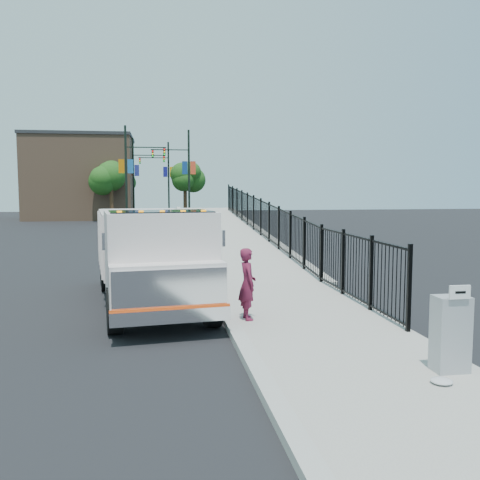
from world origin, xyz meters
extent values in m
plane|color=black|center=(0.00, 0.00, 0.00)|extent=(120.00, 120.00, 0.00)
cube|color=#9E998E|center=(1.93, -2.00, 0.06)|extent=(3.55, 12.00, 0.12)
cube|color=#ADAAA3|center=(0.00, -2.00, 0.08)|extent=(0.30, 12.00, 0.16)
cube|color=#9E998E|center=(2.12, 16.00, 0.00)|extent=(3.95, 24.06, 3.19)
cube|color=black|center=(3.55, 12.00, 0.90)|extent=(0.10, 28.00, 1.80)
cube|color=black|center=(-1.85, 2.35, 0.56)|extent=(1.84, 6.96, 0.22)
cube|color=silver|center=(-1.57, 0.04, 1.57)|extent=(2.63, 2.50, 2.03)
cube|color=silver|center=(-1.42, -1.22, 1.06)|extent=(2.45, 0.99, 1.01)
cube|color=silver|center=(-1.37, -1.59, 1.06)|extent=(2.32, 0.36, 0.86)
cube|color=silver|center=(-1.36, -1.67, 0.56)|extent=(2.44, 0.48, 0.28)
cube|color=#D9400E|center=(-1.36, -1.67, 0.71)|extent=(2.42, 0.35, 0.06)
cube|color=black|center=(-1.54, -0.21, 2.18)|extent=(2.37, 1.58, 0.86)
cube|color=silver|center=(-2.01, 3.66, 1.57)|extent=(2.93, 4.52, 1.72)
cube|color=silver|center=(-2.70, -1.12, 2.03)|extent=(0.07, 0.07, 0.35)
cube|color=silver|center=(-0.19, -0.81, 2.03)|extent=(0.07, 0.07, 0.35)
cube|color=orange|center=(-2.40, -0.68, 2.60)|extent=(0.11, 0.09, 0.06)
cube|color=orange|center=(-1.95, -0.62, 2.60)|extent=(0.11, 0.09, 0.06)
cube|color=orange|center=(-1.50, -0.56, 2.60)|extent=(0.11, 0.09, 0.06)
cube|color=orange|center=(-1.04, -0.51, 2.60)|extent=(0.11, 0.09, 0.06)
cube|color=orange|center=(-0.59, -0.45, 2.60)|extent=(0.11, 0.09, 0.06)
cylinder|color=black|center=(-2.54, -0.79, 0.51)|extent=(0.44, 1.05, 1.01)
cylinder|color=black|center=(-0.43, -0.54, 0.51)|extent=(0.44, 1.05, 1.01)
cylinder|color=black|center=(-3.14, 4.14, 0.51)|extent=(0.44, 1.05, 1.01)
cylinder|color=black|center=(-1.03, 4.39, 0.51)|extent=(0.44, 1.05, 1.01)
cylinder|color=black|center=(-3.28, 5.24, 0.51)|extent=(0.44, 1.05, 1.01)
cylinder|color=black|center=(-1.17, 5.50, 0.51)|extent=(0.44, 1.05, 1.01)
imported|color=maroon|center=(0.40, -0.44, 0.94)|extent=(0.44, 0.63, 1.64)
cube|color=gray|center=(3.10, -4.38, 0.75)|extent=(0.55, 0.40, 1.25)
cube|color=white|center=(3.10, -4.60, 1.48)|extent=(0.35, 0.04, 0.22)
ellipsoid|color=silver|center=(2.68, -4.89, 0.16)|extent=(0.34, 0.34, 0.08)
cylinder|color=black|center=(-3.96, 31.35, 4.00)|extent=(0.18, 0.18, 8.00)
cube|color=black|center=(-2.36, 31.35, 6.30)|extent=(3.20, 0.08, 0.08)
cube|color=black|center=(-0.92, 31.35, 5.95)|extent=(0.18, 0.22, 0.60)
cube|color=#1A62A2|center=(-3.61, 31.35, 4.80)|extent=(0.45, 0.04, 1.10)
cube|color=#C16807|center=(-4.31, 31.35, 4.80)|extent=(0.45, 0.04, 1.10)
cylinder|color=black|center=(1.19, 33.88, 4.00)|extent=(0.18, 0.18, 8.00)
cube|color=black|center=(-0.41, 33.88, 6.30)|extent=(3.20, 0.08, 0.08)
cube|color=black|center=(-1.85, 33.88, 5.95)|extent=(0.18, 0.22, 0.60)
cube|color=#E34322|center=(1.54, 33.88, 4.80)|extent=(0.45, 0.04, 1.10)
cube|color=navy|center=(0.84, 33.88, 4.80)|extent=(0.45, 0.04, 1.10)
cylinder|color=black|center=(-3.83, 42.09, 4.00)|extent=(0.18, 0.18, 8.00)
cube|color=black|center=(-2.23, 42.09, 6.30)|extent=(3.20, 0.08, 0.08)
cube|color=black|center=(-0.79, 42.09, 5.95)|extent=(0.18, 0.22, 0.60)
cube|color=navy|center=(-3.48, 42.09, 4.80)|extent=(0.45, 0.04, 1.10)
cube|color=red|center=(-4.18, 42.09, 4.80)|extent=(0.45, 0.04, 1.10)
cylinder|color=black|center=(-0.25, 46.49, 4.00)|extent=(0.18, 0.18, 8.00)
cube|color=black|center=(-1.85, 46.49, 6.30)|extent=(3.20, 0.08, 0.08)
cube|color=black|center=(-3.29, 46.49, 5.95)|extent=(0.18, 0.22, 0.60)
cube|color=#EDA410|center=(0.10, 46.49, 4.80)|extent=(0.45, 0.04, 1.10)
cube|color=navy|center=(-0.60, 46.49, 4.80)|extent=(0.45, 0.04, 1.10)
cylinder|color=#382314|center=(-5.62, 37.60, 1.60)|extent=(0.36, 0.36, 3.20)
sphere|color=#194714|center=(-5.62, 37.60, 4.00)|extent=(2.80, 2.80, 2.80)
cylinder|color=#382314|center=(1.08, 38.29, 1.60)|extent=(0.36, 0.36, 3.20)
sphere|color=#194714|center=(1.08, 38.29, 4.00)|extent=(2.18, 2.18, 2.18)
cylinder|color=#382314|center=(-5.24, 49.79, 1.60)|extent=(0.36, 0.36, 3.20)
sphere|color=#194714|center=(-5.24, 49.79, 4.00)|extent=(2.47, 2.47, 2.47)
cube|color=#8C664C|center=(-9.00, 44.00, 4.00)|extent=(10.00, 10.00, 8.00)
camera|label=1|loc=(-1.63, -12.28, 3.13)|focal=40.00mm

